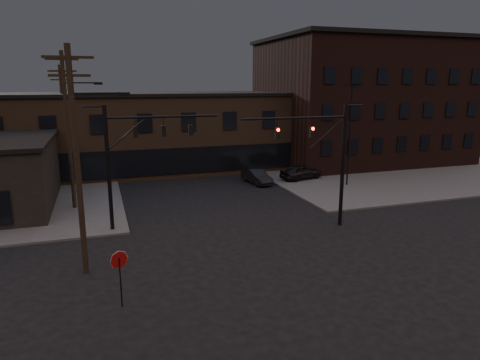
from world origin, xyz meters
name	(u,v)px	position (x,y,z in m)	size (l,w,h in m)	color
ground	(277,263)	(0.00, 0.00, 0.00)	(140.00, 140.00, 0.00)	black
sidewalk_ne	(376,164)	(22.00, 22.00, 0.07)	(30.00, 30.00, 0.15)	#474744
building_row	(178,132)	(0.00, 28.00, 4.00)	(40.00, 12.00, 8.00)	#503B2A
building_right	(360,102)	(22.00, 26.00, 7.00)	(22.00, 16.00, 14.00)	black
traffic_signal_near	(328,153)	(5.36, 4.50, 4.93)	(7.12, 0.24, 8.00)	black
traffic_signal_far	(129,153)	(-6.72, 8.00, 5.01)	(7.12, 0.24, 8.00)	black
stop_sign	(119,266)	(-8.00, -1.99, 1.84)	(0.72, 0.33, 2.48)	black
utility_pole_near	(78,157)	(-9.43, 2.00, 5.87)	(3.70, 0.28, 11.00)	black
utility_pole_mid	(69,128)	(-10.44, 14.00, 6.13)	(3.70, 0.28, 11.50)	black
utility_pole_far	(64,120)	(-11.50, 26.00, 5.78)	(2.20, 0.28, 11.00)	black
lot_light_a	(350,126)	(13.00, 14.00, 5.51)	(1.50, 0.28, 9.14)	black
lot_light_b	(373,120)	(19.00, 19.00, 5.51)	(1.50, 0.28, 9.14)	black
parked_car_lot_a	(301,172)	(9.99, 17.41, 0.88)	(1.73, 4.29, 1.46)	black
parked_car_lot_b	(338,164)	(15.86, 20.40, 0.80)	(1.82, 4.48, 1.30)	#BABABC
car_crossing	(257,176)	(5.50, 17.65, 0.67)	(1.42, 4.07, 1.34)	black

